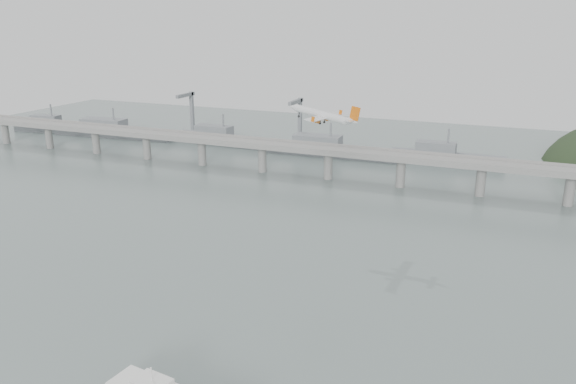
% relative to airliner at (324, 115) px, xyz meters
% --- Properties ---
extents(ground, '(900.00, 900.00, 0.00)m').
position_rel_airliner_xyz_m(ground, '(-2.26, -93.27, -63.01)').
color(ground, slate).
rests_on(ground, ground).
extents(bridge, '(800.00, 22.00, 23.90)m').
position_rel_airliner_xyz_m(bridge, '(-3.41, 106.73, -45.36)').
color(bridge, gray).
rests_on(bridge, ground).
extents(distant_fleet, '(453.00, 60.90, 40.00)m').
position_rel_airliner_xyz_m(distant_fleet, '(-157.61, 171.81, -56.79)').
color(distant_fleet, slate).
rests_on(distant_fleet, ground).
extents(airliner, '(36.61, 33.19, 9.74)m').
position_rel_airliner_xyz_m(airliner, '(0.00, 0.00, 0.00)').
color(airliner, silver).
rests_on(airliner, ground).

